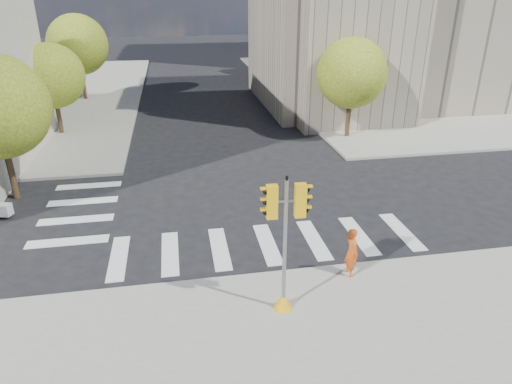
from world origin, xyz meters
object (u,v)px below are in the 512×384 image
lamp_far (288,36)px  traffic_signal (285,257)px  lamp_near (338,55)px  photographer (352,252)px

lamp_far → traffic_signal: bearing=-104.0°
lamp_near → photographer: 19.83m
photographer → lamp_far: bearing=-16.2°
traffic_signal → photographer: bearing=30.1°
lamp_near → photographer: (-5.87, -18.60, -3.59)m
lamp_near → traffic_signal: size_ratio=1.93×
photographer → lamp_near: bearing=-23.5°
lamp_far → lamp_near: bearing=-90.0°
lamp_near → lamp_far: (0.00, 14.00, 0.00)m
traffic_signal → lamp_near: bearing=70.0°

